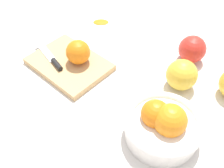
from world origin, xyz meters
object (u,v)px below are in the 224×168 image
Objects in this scene: bowl at (163,125)px; cutting_board at (69,64)px; orange_on_board at (78,52)px; apple_front_left_2 at (182,75)px; apple_front_left at (192,49)px; knife at (52,58)px.

cutting_board is (0.32, -0.01, -0.03)m from bowl.
orange_on_board reaches higher than apple_front_left_2.
bowl is at bearing 174.04° from orange_on_board.
cutting_board is 0.31m from apple_front_left_2.
apple_front_left_2 is (-0.04, 0.11, 0.00)m from apple_front_left.
apple_front_left is 0.12m from apple_front_left_2.
apple_front_left reaches higher than cutting_board.
cutting_board is 0.05m from knife.
apple_front_left_2 is at bearing -70.87° from bowl.
bowl reaches higher than cutting_board.
knife is (0.37, 0.02, -0.02)m from bowl.
cutting_board is at bearing -1.92° from bowl.
orange_on_board is 0.08m from knife.
orange_on_board is 0.87× the size of apple_front_left.
orange_on_board reaches higher than cutting_board.
bowl reaches higher than orange_on_board.
bowl reaches higher than knife.
bowl is 0.28m from apple_front_left.
knife is at bearing 37.42° from orange_on_board.
apple_front_left is (-0.27, -0.28, 0.02)m from knife.
cutting_board is 2.78× the size of apple_front_left.
bowl is at bearing 108.70° from apple_front_left.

